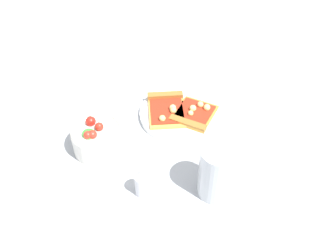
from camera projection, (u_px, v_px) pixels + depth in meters
ground_plane at (175, 125)px, 1.03m from camera, size 2.40×2.40×0.00m
plate at (183, 113)px, 1.06m from camera, size 0.24×0.24×0.01m
pizza_slice_near at (167, 108)px, 1.05m from camera, size 0.15×0.12×0.03m
pizza_slice_far at (194, 115)px, 1.03m from camera, size 0.14×0.13×0.03m
salad_bowl at (98, 138)px, 0.95m from camera, size 0.13×0.13×0.08m
soda_glass at (217, 173)px, 0.83m from camera, size 0.08×0.08×0.13m
paper_napkin at (194, 59)px, 1.25m from camera, size 0.17×0.13×0.00m
pepper_shaker at (142, 183)px, 0.85m from camera, size 0.03×0.03×0.07m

